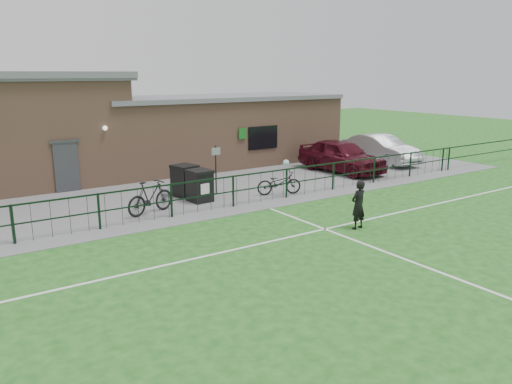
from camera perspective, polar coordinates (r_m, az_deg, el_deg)
ground at (r=12.24m, az=13.45°, el=-10.48°), size 90.00×90.00×0.00m
paving_strip at (r=23.08m, az=-11.89°, el=0.94°), size 34.00×13.00×0.02m
pitch_line_touch at (r=18.07m, az=-4.98°, el=-2.29°), size 28.00×0.10×0.01m
pitch_line_mid at (r=15.01m, az=2.15°, el=-5.56°), size 28.00×0.10×0.01m
pitch_line_perp at (r=13.69m, az=19.21°, el=-8.24°), size 0.10×16.00×0.01m
perimeter_fence at (r=18.09m, az=-5.32°, el=-0.33°), size 28.00×0.10×1.20m
wheelie_bin_left at (r=20.35m, az=-8.15°, el=1.18°), size 0.97×1.05×1.19m
wheelie_bin_right at (r=19.45m, az=-6.47°, el=0.61°), size 0.84×0.94×1.16m
sign_post at (r=20.62m, az=-4.61°, el=2.58°), size 0.07×0.07×2.00m
car_maroon at (r=25.51m, az=9.74°, el=4.11°), size 2.27×4.97×1.65m
car_silver at (r=28.55m, az=14.06°, el=4.79°), size 1.84×4.80×1.56m
bicycle_d at (r=18.00m, az=-11.98°, el=-0.58°), size 2.06×1.13×1.19m
bicycle_e at (r=20.46m, az=2.65°, el=1.05°), size 1.96×1.23×0.97m
goalkeeper_kick at (r=16.28m, az=11.34°, el=-1.29°), size 0.99×3.39×1.88m
clubhouse at (r=25.23m, az=-16.62°, el=6.81°), size 24.25×5.40×4.96m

